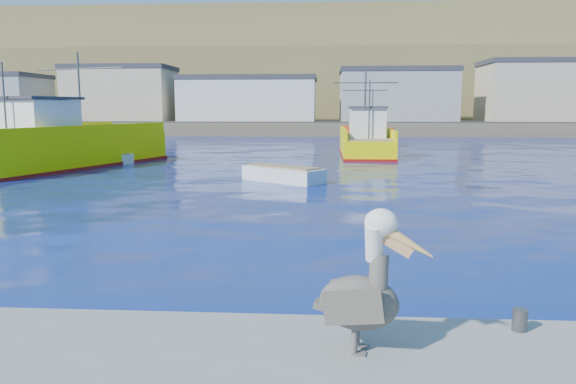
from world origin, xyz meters
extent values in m
plane|color=navy|center=(0.00, 0.00, 0.00)|extent=(260.00, 260.00, 0.00)
cylinder|color=#4C4C4C|center=(3.00, -3.40, 0.65)|extent=(0.20, 0.20, 0.30)
cube|color=brown|center=(0.00, 72.00, 0.80)|extent=(160.00, 30.00, 1.60)
cube|color=brown|center=(0.00, 98.00, 6.00)|extent=(180.00, 40.00, 14.00)
cube|color=brown|center=(0.00, 118.00, 11.00)|extent=(200.00, 40.00, 24.00)
cube|color=#2D2D2D|center=(0.00, 61.00, 1.65)|extent=(150.00, 5.00, 0.10)
cube|color=tan|center=(-28.00, 67.00, 5.10)|extent=(14.00, 9.00, 7.00)
cube|color=#333338|center=(-28.00, 67.00, 8.90)|extent=(14.28, 9.18, 0.60)
cube|color=silver|center=(-10.00, 67.00, 4.35)|extent=(18.00, 11.00, 5.50)
cube|color=#333338|center=(-10.00, 67.00, 7.40)|extent=(18.36, 11.22, 0.60)
cube|color=gray|center=(10.00, 67.00, 4.85)|extent=(15.00, 10.00, 6.50)
cube|color=#333338|center=(10.00, 67.00, 8.40)|extent=(15.30, 10.20, 0.60)
cube|color=tan|center=(30.00, 67.00, 5.35)|extent=(17.00, 9.00, 7.50)
cube|color=#333338|center=(30.00, 67.00, 9.40)|extent=(17.34, 9.18, 0.60)
cube|color=#F1E400|center=(-14.95, 21.55, 0.90)|extent=(8.63, 14.53, 1.79)
cube|color=#F1E400|center=(-12.89, 20.88, 2.14)|extent=(4.43, 12.94, 0.70)
cube|color=#F1E400|center=(-17.00, 22.22, 2.14)|extent=(4.43, 12.94, 0.70)
cube|color=maroon|center=(-14.95, 21.55, 0.05)|extent=(8.80, 14.83, 0.25)
cube|color=#8C7251|center=(-14.95, 21.55, 1.84)|extent=(8.11, 13.90, 0.10)
cube|color=white|center=(-15.58, 19.58, 2.89)|extent=(4.12, 4.27, 2.00)
cube|color=#333338|center=(-15.58, 19.58, 3.99)|extent=(4.47, 4.74, 0.15)
cylinder|color=#4C4C4C|center=(-14.52, 22.86, 4.29)|extent=(0.15, 0.15, 5.00)
cylinder|color=#4C4C4C|center=(-16.22, 17.61, 3.79)|extent=(0.13, 0.13, 4.00)
cylinder|color=#4C4C4C|center=(-14.52, 22.86, 5.79)|extent=(6.15, 2.06, 0.08)
cube|color=#F1E400|center=(3.34, 30.53, 0.64)|extent=(3.43, 9.92, 1.29)
cube|color=#F1E400|center=(4.95, 30.53, 1.64)|extent=(0.21, 9.72, 0.70)
cube|color=#F1E400|center=(1.73, 30.53, 1.64)|extent=(0.21, 9.72, 0.70)
cube|color=maroon|center=(3.34, 30.53, 0.05)|extent=(3.50, 10.12, 0.25)
cube|color=#8C7251|center=(3.34, 30.53, 1.34)|extent=(3.16, 9.52, 0.10)
cube|color=white|center=(3.34, 29.04, 2.39)|extent=(2.40, 2.48, 2.00)
cube|color=#333338|center=(3.34, 29.04, 3.49)|extent=(2.57, 2.78, 0.15)
cylinder|color=#4C4C4C|center=(3.35, 31.52, 3.79)|extent=(0.12, 0.12, 5.00)
cylinder|color=#4C4C4C|center=(3.34, 27.56, 3.29)|extent=(0.10, 0.10, 4.00)
cylinder|color=#4C4C4C|center=(3.35, 31.52, 5.29)|extent=(4.80, 0.08, 0.08)
cube|color=red|center=(4.16, 41.33, 0.53)|extent=(4.16, 8.47, 1.06)
cube|color=red|center=(5.57, 41.53, 1.41)|extent=(1.31, 7.90, 0.70)
cube|color=red|center=(2.74, 41.13, 1.41)|extent=(1.31, 7.90, 0.70)
cube|color=#8C7251|center=(4.16, 41.33, 1.11)|extent=(3.88, 8.11, 0.10)
cube|color=white|center=(4.33, 40.13, 2.16)|extent=(2.40, 2.31, 2.00)
cube|color=#333338|center=(4.33, 40.13, 3.26)|extent=(2.58, 2.57, 0.15)
cylinder|color=#4C4C4C|center=(4.04, 42.13, 3.56)|extent=(0.14, 0.14, 5.00)
cylinder|color=#4C4C4C|center=(4.50, 38.92, 3.06)|extent=(0.11, 0.11, 4.00)
cylinder|color=#4C4C4C|center=(4.04, 42.13, 5.06)|extent=(4.23, 0.68, 0.08)
cube|color=silver|center=(-13.42, 23.27, 0.23)|extent=(3.86, 2.07, 0.73)
cube|color=#8C7251|center=(-13.42, 23.27, 0.62)|extent=(3.44, 1.72, 0.07)
cube|color=silver|center=(-1.58, 15.56, 0.26)|extent=(4.15, 3.66, 0.82)
cube|color=#8C7251|center=(-1.58, 15.56, 0.70)|extent=(3.63, 3.17, 0.08)
cylinder|color=#595451|center=(0.74, -4.27, 0.67)|extent=(0.09, 0.09, 0.34)
cube|color=#595451|center=(0.80, -4.28, 0.51)|extent=(0.19, 0.17, 0.02)
cylinder|color=#595451|center=(0.79, -4.06, 0.67)|extent=(0.09, 0.09, 0.34)
cube|color=#595451|center=(0.85, -4.07, 0.51)|extent=(0.19, 0.17, 0.02)
ellipsoid|color=#38332D|center=(0.79, -4.17, 1.11)|extent=(1.08, 0.77, 0.68)
cube|color=#38332D|center=(0.71, -4.42, 1.14)|extent=(0.76, 0.23, 0.49)
cube|color=#38332D|center=(0.82, -3.91, 1.14)|extent=(0.76, 0.23, 0.49)
cube|color=#38332D|center=(0.37, -4.08, 1.04)|extent=(0.29, 0.23, 0.14)
cylinder|color=#38332D|center=(1.02, -4.22, 1.48)|extent=(0.30, 0.39, 0.53)
cylinder|color=white|center=(0.96, -4.20, 1.88)|extent=(0.28, 0.38, 0.50)
ellipsoid|color=white|center=(1.03, -4.22, 2.13)|extent=(0.45, 0.38, 0.34)
cone|color=gold|center=(1.34, -4.28, 1.91)|extent=(0.70, 0.30, 0.47)
cube|color=tan|center=(1.21, -4.26, 1.87)|extent=(0.41, 0.14, 0.30)
camera|label=1|loc=(0.36, -10.78, 3.47)|focal=35.00mm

